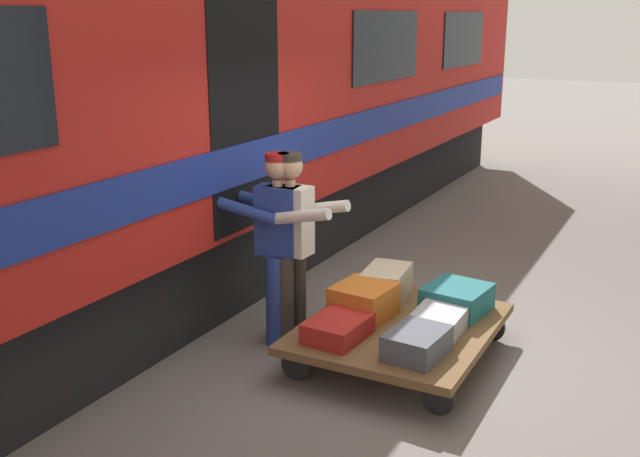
# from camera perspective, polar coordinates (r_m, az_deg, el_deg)

# --- Properties ---
(ground_plane) EXTENTS (60.00, 60.00, 0.00)m
(ground_plane) POSITION_cam_1_polar(r_m,az_deg,el_deg) (6.48, 8.90, -10.00)
(ground_plane) COLOR slate
(train_car) EXTENTS (3.02, 18.19, 4.00)m
(train_car) POSITION_cam_1_polar(r_m,az_deg,el_deg) (7.60, -15.33, 9.69)
(train_car) COLOR #B21E19
(train_car) RESTS_ON ground_plane
(luggage_cart) EXTENTS (1.49, 1.81, 0.32)m
(luggage_cart) POSITION_cam_1_polar(r_m,az_deg,el_deg) (6.38, 6.09, -7.61)
(luggage_cart) COLOR brown
(luggage_cart) RESTS_ON ground_plane
(suitcase_slate_roller) EXTENTS (0.43, 0.54, 0.20)m
(suitcase_slate_roller) POSITION_cam_1_polar(r_m,az_deg,el_deg) (5.79, 7.40, -8.65)
(suitcase_slate_roller) COLOR #4C515B
(suitcase_slate_roller) RESTS_ON luggage_cart
(suitcase_red_plastic) EXTENTS (0.44, 0.56, 0.17)m
(suitcase_red_plastic) POSITION_cam_1_polar(r_m,az_deg,el_deg) (6.03, 1.38, -7.63)
(suitcase_red_plastic) COLOR #AD231E
(suitcase_red_plastic) RESTS_ON luggage_cart
(suitcase_cream_canvas) EXTENTS (0.42, 0.58, 0.29)m
(suitcase_cream_canvas) POSITION_cam_1_polar(r_m,az_deg,el_deg) (6.86, 5.07, -4.18)
(suitcase_cream_canvas) COLOR beige
(suitcase_cream_canvas) RESTS_ON luggage_cart
(suitcase_orange_carryall) EXTENTS (0.51, 0.53, 0.28)m
(suitcase_orange_carryall) POSITION_cam_1_polar(r_m,az_deg,el_deg) (6.43, 3.35, -5.56)
(suitcase_orange_carryall) COLOR #CC6B23
(suitcase_orange_carryall) RESTS_ON luggage_cart
(suitcase_teal_softside) EXTENTS (0.56, 0.59, 0.23)m
(suitcase_teal_softside) POSITION_cam_1_polar(r_m,az_deg,el_deg) (6.66, 10.40, -5.28)
(suitcase_teal_softside) COLOR #1E666B
(suitcase_teal_softside) RESTS_ON luggage_cart
(suitcase_gray_aluminum) EXTENTS (0.40, 0.60, 0.17)m
(suitcase_gray_aluminum) POSITION_cam_1_polar(r_m,az_deg,el_deg) (6.23, 9.00, -7.03)
(suitcase_gray_aluminum) COLOR #9EA0A5
(suitcase_gray_aluminum) RESTS_ON luggage_cart
(porter_in_overalls) EXTENTS (0.70, 0.49, 1.70)m
(porter_in_overalls) POSITION_cam_1_polar(r_m,az_deg,el_deg) (6.50, -3.36, -1.00)
(porter_in_overalls) COLOR navy
(porter_in_overalls) RESTS_ON ground_plane
(porter_by_door) EXTENTS (0.68, 0.45, 1.70)m
(porter_by_door) POSITION_cam_1_polar(r_m,az_deg,el_deg) (6.47, -2.10, -1.04)
(porter_by_door) COLOR #332D28
(porter_by_door) RESTS_ON ground_plane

